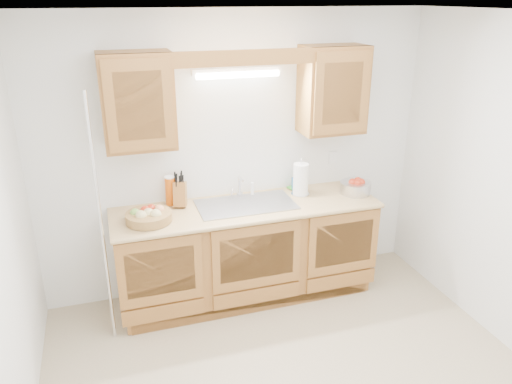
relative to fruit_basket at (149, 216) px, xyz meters
name	(u,v)px	position (x,y,z in m)	size (l,w,h in m)	color
room	(301,226)	(0.84, -1.12, 0.30)	(3.52, 3.50, 2.50)	tan
base_cabinets	(246,252)	(0.84, 0.08, -0.51)	(2.20, 0.60, 0.86)	olive
countertop	(247,208)	(0.84, 0.07, -0.07)	(2.30, 0.63, 0.04)	tan
upper_cabinet_left	(137,101)	(0.01, 0.22, 0.87)	(0.55, 0.33, 0.75)	olive
upper_cabinet_right	(333,90)	(1.67, 0.22, 0.87)	(0.55, 0.33, 0.75)	olive
valance	(245,58)	(0.84, 0.07, 1.19)	(2.20, 0.05, 0.12)	olive
fluorescent_fixture	(238,72)	(0.84, 0.30, 1.05)	(0.76, 0.08, 0.08)	white
sink	(246,212)	(0.84, 0.09, -0.12)	(0.84, 0.46, 0.36)	#9E9EA3
wire_shelf_pole	(101,225)	(-0.36, -0.18, 0.05)	(0.03, 0.03, 2.00)	silver
outlet_plate	(333,158)	(1.79, 0.37, 0.20)	(0.08, 0.01, 0.12)	white
fruit_basket	(149,216)	(0.00, 0.00, 0.00)	(0.40, 0.40, 0.11)	olive
knife_block	(180,193)	(0.30, 0.25, 0.06)	(0.15, 0.20, 0.31)	olive
orange_canister	(170,190)	(0.22, 0.30, 0.08)	(0.09, 0.09, 0.26)	#D9590C
soap_bottle	(297,182)	(1.38, 0.26, 0.04)	(0.08, 0.08, 0.18)	#226AAC
sponge	(294,188)	(1.38, 0.32, -0.04)	(0.13, 0.10, 0.02)	#CC333F
paper_towel	(301,180)	(1.38, 0.17, 0.09)	(0.17, 0.17, 0.35)	silver
apple_bowl	(356,187)	(1.87, 0.05, 0.01)	(0.36, 0.36, 0.15)	silver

